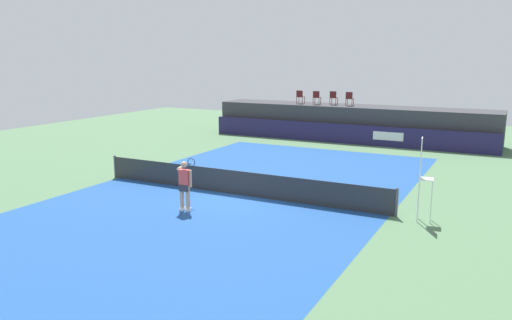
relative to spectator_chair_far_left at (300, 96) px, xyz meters
name	(u,v)px	position (x,y,z in m)	size (l,w,h in m)	color
ground_plane	(269,178)	(3.54, -12.02, -2.69)	(48.00, 48.00, 0.00)	#4C704C
court_inner	(236,194)	(3.54, -15.02, -2.69)	(12.00, 22.00, 0.00)	#1C478C
sponsor_wall	(343,134)	(3.56, -1.52, -2.09)	(18.00, 0.22, 1.20)	#231E4C
spectator_platform	(352,122)	(3.54, 0.28, -1.59)	(18.00, 2.80, 2.20)	#38383D
spectator_chair_far_left	(300,96)	(0.00, 0.00, 0.00)	(0.45, 0.45, 0.89)	#561919
spectator_chair_left	(317,97)	(1.20, -0.07, 0.00)	(0.47, 0.47, 0.89)	#561919
spectator_chair_center	(334,97)	(2.24, 0.30, 0.00)	(0.45, 0.45, 0.89)	#561919
spectator_chair_right	(349,98)	(3.39, 0.09, 0.00)	(0.46, 0.46, 0.89)	#561919
umpire_chair	(423,174)	(10.54, -15.03, -1.11)	(0.49, 0.49, 2.76)	white
tennis_net	(236,183)	(3.54, -15.02, -2.22)	(12.40, 0.02, 0.95)	#2D2D2D
net_post_near	(115,166)	(-2.66, -15.02, -2.19)	(0.10, 0.10, 1.00)	#4C4C51
net_post_far	(397,203)	(9.74, -15.02, -2.19)	(0.10, 0.10, 1.00)	#4C4C51
tennis_player	(185,184)	(3.02, -17.69, -1.73)	(0.79, 1.13, 1.77)	white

